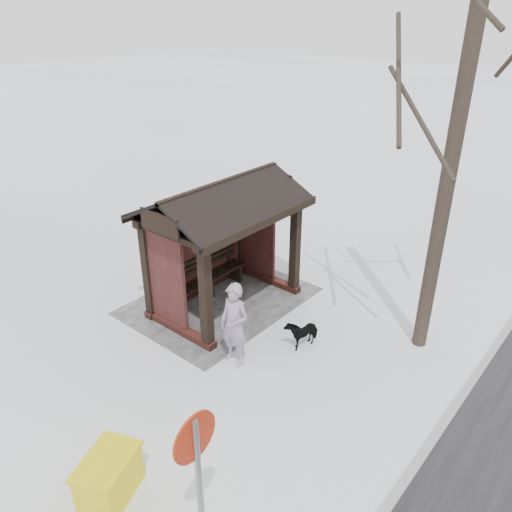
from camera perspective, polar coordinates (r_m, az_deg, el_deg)
The scene contains 9 objects.
ground at distance 12.06m, azimuth -3.43°, elevation -5.47°, with size 120.00×120.00×0.00m, color white.
kerb at distance 9.86m, azimuth 21.60°, elevation -16.03°, with size 120.00×0.15×0.06m, color gray.
trampled_patch at distance 12.18m, azimuth -4.12°, elevation -5.11°, with size 4.20×3.20×0.02m, color gray.
bus_shelter at distance 11.17m, azimuth -4.32°, elevation 4.28°, with size 3.60×2.40×3.09m.
tree_near at distance 9.32m, azimuth 23.81°, elevation 23.13°, with size 3.42×3.42×9.03m.
pedestrian at distance 9.75m, azimuth -2.48°, elevation -7.86°, with size 0.64×0.42×1.76m, color #93879E.
dog at distance 10.58m, azimuth 5.27°, elevation -8.59°, with size 0.34×0.75×0.64m, color black.
grit_bin at distance 8.07m, azimuth -16.41°, elevation -23.09°, with size 1.12×0.96×0.72m.
road_sign at distance 6.11m, azimuth -6.78°, elevation -22.46°, with size 0.64×0.10×2.50m.
Camera 1 is at (7.35, 7.13, 6.38)m, focal length 35.00 mm.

